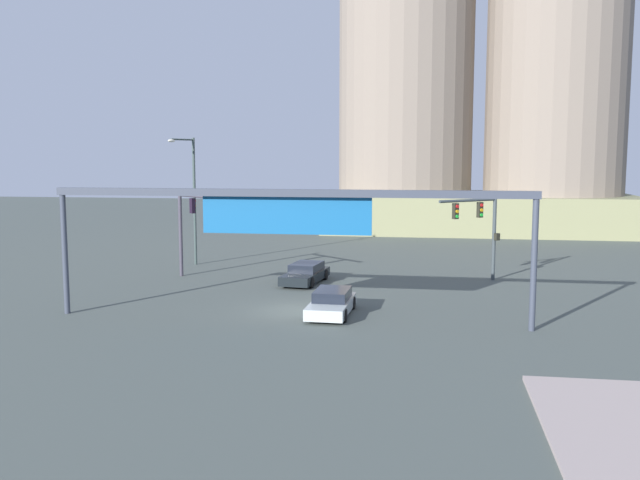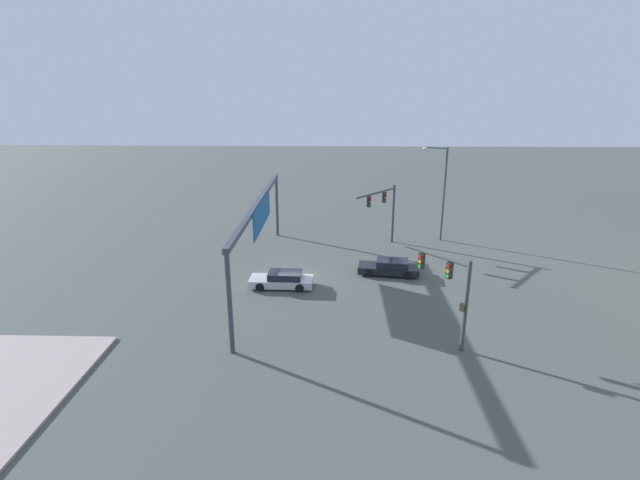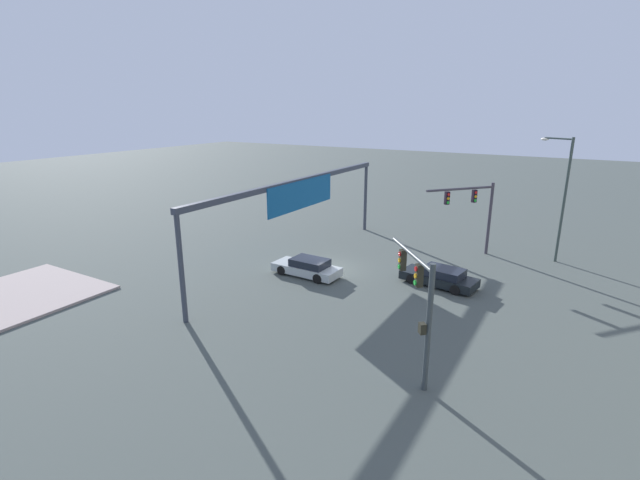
% 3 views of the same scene
% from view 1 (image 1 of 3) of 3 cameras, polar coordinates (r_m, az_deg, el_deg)
% --- Properties ---
extents(ground_plane, '(179.45, 179.45, 0.00)m').
position_cam_1_polar(ground_plane, '(35.56, -1.89, -5.77)').
color(ground_plane, '#454E4A').
extents(traffic_signal_near_corner, '(4.51, 3.89, 5.60)m').
position_cam_1_polar(traffic_signal_near_corner, '(44.72, -10.40, 1.86)').
color(traffic_signal_near_corner, '#3A3743').
rests_on(traffic_signal_near_corner, ground).
extents(traffic_signal_opposite_side, '(3.86, 3.11, 5.43)m').
position_cam_1_polar(traffic_signal_opposite_side, '(44.20, 13.05, 1.42)').
color(traffic_signal_opposite_side, '#363E41').
rests_on(traffic_signal_opposite_side, ground).
extents(streetlamp_curved_arm, '(1.27, 2.31, 9.07)m').
position_cam_1_polar(streetlamp_curved_arm, '(50.53, -10.42, 3.83)').
color(streetlamp_curved_arm, '#354341').
rests_on(streetlamp_curved_arm, ground).
extents(overhead_sign_gantry, '(22.72, 0.43, 6.25)m').
position_cam_1_polar(overhead_sign_gantry, '(32.48, -2.75, 2.41)').
color(overhead_sign_gantry, '#363C49').
rests_on(overhead_sign_gantry, ground).
extents(sedan_car_approaching, '(2.46, 5.00, 1.21)m').
position_cam_1_polar(sedan_car_approaching, '(43.09, -1.19, -2.75)').
color(sedan_car_approaching, black).
rests_on(sedan_car_approaching, ground).
extents(sedan_car_waiting_far, '(2.05, 4.77, 1.21)m').
position_cam_1_polar(sedan_car_waiting_far, '(34.58, 0.95, -5.15)').
color(sedan_car_waiting_far, '#ADB7B6').
rests_on(sedan_car_waiting_far, ground).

